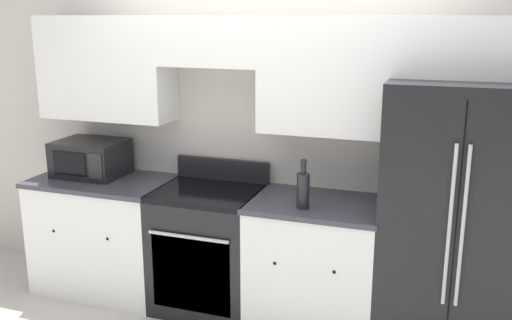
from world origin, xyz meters
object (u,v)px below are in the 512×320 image
oven_range (209,248)px  bottle (303,189)px  microwave (91,158)px  refrigerator (455,219)px

oven_range → bottle: 0.94m
microwave → bottle: bearing=-7.0°
refrigerator → microwave: (-2.66, 0.02, 0.17)m
bottle → oven_range: bearing=168.5°
oven_range → refrigerator: size_ratio=0.61×
oven_range → bottle: (0.73, -0.15, 0.57)m
oven_range → microwave: (-1.00, 0.06, 0.58)m
refrigerator → oven_range: bearing=-178.4°
oven_range → refrigerator: bearing=1.6°
oven_range → refrigerator: refrigerator is taller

